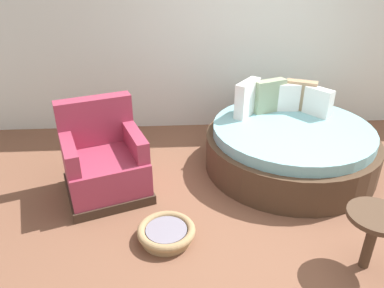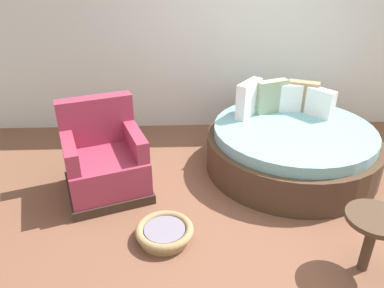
% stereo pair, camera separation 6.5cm
% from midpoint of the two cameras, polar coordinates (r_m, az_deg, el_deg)
% --- Properties ---
extents(ground_plane, '(8.00, 8.00, 0.02)m').
position_cam_midpoint_polar(ground_plane, '(3.75, 11.10, -10.29)').
color(ground_plane, brown).
extents(back_wall, '(8.00, 0.12, 2.67)m').
position_cam_midpoint_polar(back_wall, '(5.12, 6.81, 17.08)').
color(back_wall, silver).
rests_on(back_wall, ground_plane).
extents(round_daybed, '(1.92, 1.92, 0.93)m').
position_cam_midpoint_polar(round_daybed, '(4.40, 14.25, -0.18)').
color(round_daybed, '#473323').
rests_on(round_daybed, ground_plane).
extents(red_armchair, '(1.02, 1.02, 0.94)m').
position_cam_midpoint_polar(red_armchair, '(3.92, -13.75, -2.76)').
color(red_armchair, '#38281E').
rests_on(red_armchair, ground_plane).
extents(pet_basket, '(0.51, 0.51, 0.13)m').
position_cam_midpoint_polar(pet_basket, '(3.35, -4.50, -13.33)').
color(pet_basket, '#9E7F56').
rests_on(pet_basket, ground_plane).
extents(side_table, '(0.44, 0.44, 0.52)m').
position_cam_midpoint_polar(side_table, '(3.17, 25.62, -10.93)').
color(side_table, '#473323').
rests_on(side_table, ground_plane).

